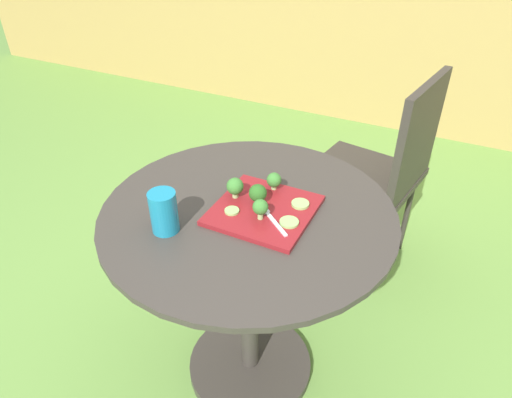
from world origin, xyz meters
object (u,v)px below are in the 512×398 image
patio_chair (384,164)px  fork (270,216)px  salad_plate (264,210)px  drinking_glass (164,214)px

patio_chair → fork: bearing=-101.4°
salad_plate → drinking_glass: 0.27m
salad_plate → drinking_glass: drinking_glass is taller
drinking_glass → fork: size_ratio=0.87×
salad_plate → fork: fork is taller
salad_plate → fork: bearing=-43.6°
salad_plate → drinking_glass: bearing=-137.0°
drinking_glass → fork: bearing=34.1°
fork → drinking_glass: bearing=-145.9°
patio_chair → drinking_glass: (-0.39, -0.94, 0.25)m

